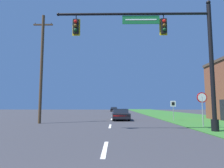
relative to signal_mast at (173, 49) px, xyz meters
The scene contains 8 objects.
grass_verge_right 20.86m from the signal_mast, 71.27° to the left, with size 10.00×110.00×0.04m.
road_center_line 12.91m from the signal_mast, 109.71° to the left, with size 0.16×34.80×0.01m.
signal_mast is the anchor object (origin of this frame).
car_ahead 11.27m from the signal_mast, 106.90° to the left, with size 1.90×4.38×1.19m.
far_car 42.27m from the signal_mast, 95.27° to the left, with size 1.82×4.32×1.19m.
stop_sign 4.96m from the signal_mast, 42.13° to the left, with size 0.76×0.07×2.50m.
route_sign_post 9.74m from the signal_mast, 74.26° to the left, with size 0.55×0.06×2.03m.
utility_pole_near 11.69m from the signal_mast, 151.88° to the left, with size 1.80×0.26×9.97m.
Camera 1 is at (0.35, -1.44, 1.56)m, focal length 32.00 mm.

